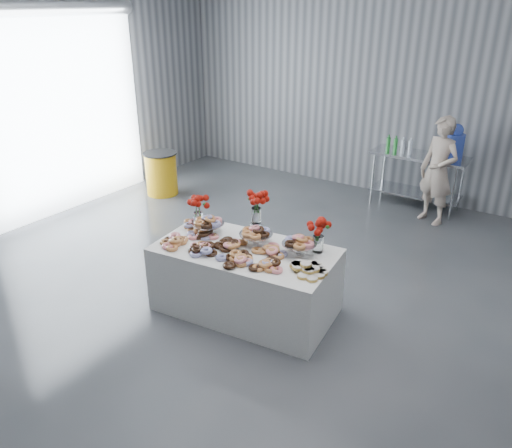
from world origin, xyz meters
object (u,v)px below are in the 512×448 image
at_px(display_table, 245,280).
at_px(person, 438,171).
at_px(water_jug, 455,144).
at_px(prep_table, 418,171).
at_px(trash_barrel, 161,173).

height_order(display_table, person, person).
relative_size(display_table, water_jug, 3.43).
xyz_separation_m(prep_table, trash_barrel, (-3.89, -1.89, -0.24)).
xyz_separation_m(prep_table, person, (0.42, -0.43, 0.20)).
xyz_separation_m(prep_table, water_jug, (0.50, -0.00, 0.53)).
xyz_separation_m(person, trash_barrel, (-4.31, -1.46, -0.44)).
distance_m(person, trash_barrel, 4.57).
bearing_deg(person, prep_table, 157.10).
bearing_deg(trash_barrel, person, 18.73).
bearing_deg(trash_barrel, water_jug, 23.32).
relative_size(person, trash_barrel, 2.19).
height_order(prep_table, water_jug, water_jug).
height_order(person, trash_barrel, person).
bearing_deg(trash_barrel, display_table, -32.86).
bearing_deg(trash_barrel, prep_table, 25.95).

